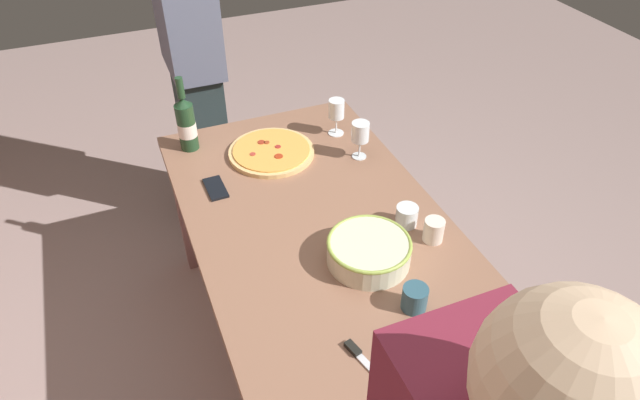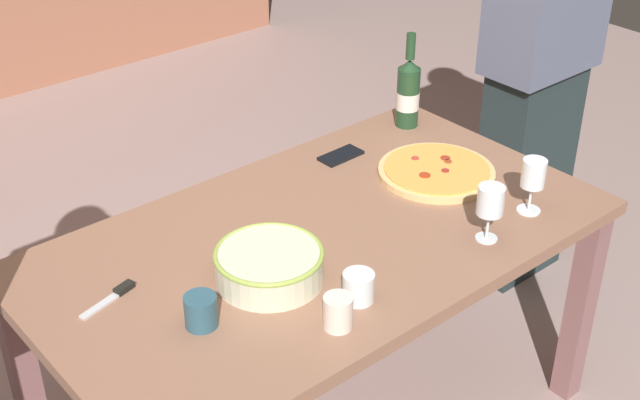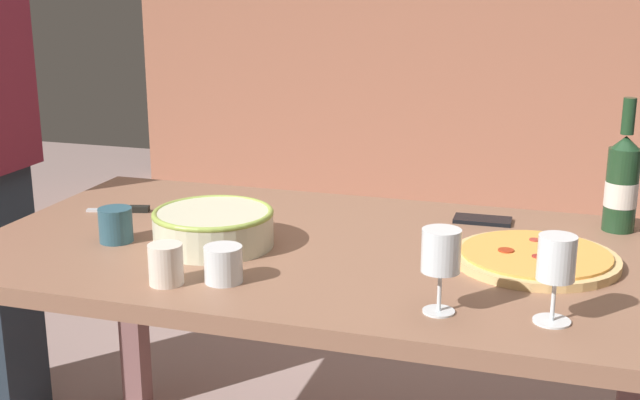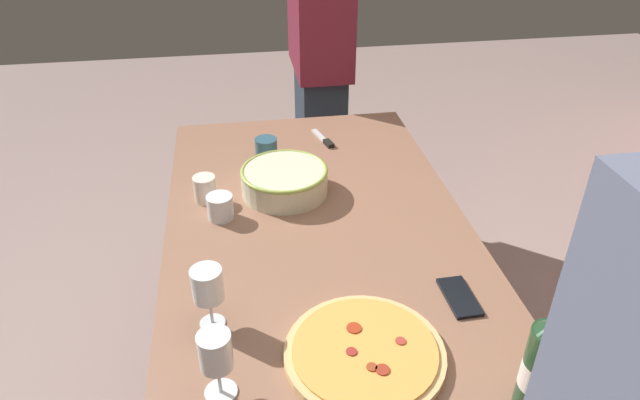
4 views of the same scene
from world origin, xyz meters
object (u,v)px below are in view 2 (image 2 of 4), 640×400
(serving_bowl, at_px, (269,264))
(cup_amber, at_px, (201,311))
(cup_ceramic, at_px, (338,312))
(pizza_knife, at_px, (114,295))
(wine_glass_near_pizza, at_px, (490,203))
(dining_table, at_px, (320,262))
(pizza, at_px, (436,171))
(person_host, at_px, (540,60))
(cell_phone, at_px, (341,156))
(cup_spare, at_px, (358,287))
(wine_glass_by_bottle, at_px, (533,176))
(wine_bottle, at_px, (408,92))

(serving_bowl, height_order, cup_amber, serving_bowl)
(cup_ceramic, height_order, pizza_knife, cup_ceramic)
(wine_glass_near_pizza, bearing_deg, dining_table, 136.76)
(dining_table, xyz_separation_m, pizza_knife, (-0.57, 0.11, 0.10))
(pizza, relative_size, person_host, 0.21)
(cup_ceramic, distance_m, cell_phone, 0.85)
(person_host, bearing_deg, cell_phone, -16.54)
(cup_ceramic, xyz_separation_m, cup_spare, (0.11, 0.05, -0.00))
(wine_glass_by_bottle, distance_m, cup_spare, 0.66)
(wine_glass_by_bottle, xyz_separation_m, cup_spare, (-0.65, 0.01, -0.08))
(cup_ceramic, xyz_separation_m, pizza_knife, (-0.35, 0.44, -0.04))
(pizza, height_order, wine_glass_by_bottle, wine_glass_by_bottle)
(cup_spare, bearing_deg, cup_ceramic, -156.69)
(pizza, distance_m, wine_glass_near_pizza, 0.38)
(cup_amber, height_order, cell_phone, cup_amber)
(person_host, bearing_deg, wine_glass_by_bottle, 27.53)
(dining_table, bearing_deg, cup_amber, -165.68)
(cup_spare, bearing_deg, wine_bottle, 38.12)
(wine_glass_by_bottle, height_order, cup_spare, wine_glass_by_bottle)
(pizza_knife, bearing_deg, serving_bowl, -29.20)
(pizza, bearing_deg, cup_spare, -153.07)
(wine_bottle, bearing_deg, cup_spare, -141.88)
(wine_glass_near_pizza, relative_size, person_host, 0.09)
(serving_bowl, xyz_separation_m, cup_spare, (0.12, -0.21, -0.01))
(serving_bowl, xyz_separation_m, pizza_knife, (-0.34, 0.19, -0.04))
(pizza_knife, bearing_deg, wine_glass_near_pizza, -25.03)
(serving_bowl, height_order, cup_ceramic, serving_bowl)
(cup_ceramic, bearing_deg, cup_amber, 138.72)
(pizza, bearing_deg, serving_bowl, -172.03)
(serving_bowl, height_order, person_host, person_host)
(pizza, bearing_deg, person_host, 13.25)
(wine_glass_near_pizza, height_order, pizza_knife, wine_glass_near_pizza)
(cup_amber, bearing_deg, wine_glass_by_bottle, -9.91)
(dining_table, xyz_separation_m, wine_bottle, (0.67, 0.33, 0.21))
(cup_ceramic, bearing_deg, wine_glass_by_bottle, 2.79)
(cup_amber, height_order, cup_spare, cup_amber)
(cup_ceramic, bearing_deg, pizza_knife, 128.17)
(cup_amber, height_order, pizza_knife, cup_amber)
(cell_phone, bearing_deg, wine_glass_near_pizza, -2.30)
(dining_table, bearing_deg, person_host, 8.96)
(serving_bowl, bearing_deg, cup_spare, -60.69)
(wine_bottle, xyz_separation_m, cup_spare, (-0.78, -0.61, -0.08))
(pizza, height_order, cup_ceramic, cup_ceramic)
(cell_phone, bearing_deg, dining_table, -50.09)
(pizza, distance_m, cup_spare, 0.68)
(cup_amber, bearing_deg, pizza, 8.44)
(wine_bottle, bearing_deg, serving_bowl, -155.60)
(wine_glass_near_pizza, distance_m, cup_amber, 0.82)
(cup_ceramic, height_order, person_host, person_host)
(wine_glass_near_pizza, bearing_deg, serving_bowl, 157.61)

